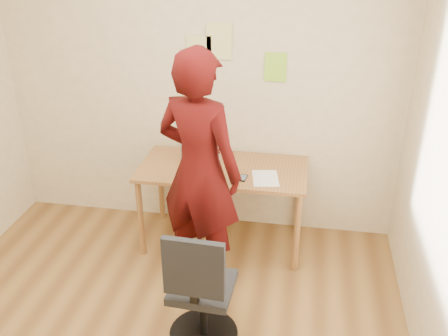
% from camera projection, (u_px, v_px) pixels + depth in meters
% --- Properties ---
extents(room, '(3.58, 3.58, 2.78)m').
position_uv_depth(room, '(130.00, 173.00, 2.72)').
color(room, brown).
rests_on(room, ground).
extents(desk, '(1.40, 0.70, 0.74)m').
position_uv_depth(desk, '(223.00, 177.00, 4.21)').
color(desk, olive).
rests_on(desk, ground).
extents(laptop, '(0.40, 0.37, 0.24)m').
position_uv_depth(laptop, '(201.00, 161.00, 4.17)').
color(laptop, '#ACACB3').
rests_on(laptop, desk).
extents(paper_sheet, '(0.25, 0.32, 0.00)m').
position_uv_depth(paper_sheet, '(265.00, 178.00, 3.99)').
color(paper_sheet, white).
rests_on(paper_sheet, desk).
extents(phone, '(0.07, 0.12, 0.01)m').
position_uv_depth(phone, '(243.00, 178.00, 3.99)').
color(phone, black).
rests_on(phone, desk).
extents(wall_note_left, '(0.21, 0.00, 0.30)m').
position_uv_depth(wall_note_left, '(199.00, 54.00, 4.15)').
color(wall_note_left, '#D7D080').
rests_on(wall_note_left, room).
extents(wall_note_mid, '(0.21, 0.00, 0.30)m').
position_uv_depth(wall_note_mid, '(219.00, 41.00, 4.07)').
color(wall_note_mid, '#D7D080').
rests_on(wall_note_mid, room).
extents(wall_note_right, '(0.18, 0.00, 0.24)m').
position_uv_depth(wall_note_right, '(276.00, 67.00, 4.09)').
color(wall_note_right, '#8FCF2E').
rests_on(wall_note_right, room).
extents(office_chair, '(0.48, 0.48, 0.91)m').
position_uv_depth(office_chair, '(200.00, 296.00, 3.25)').
color(office_chair, black).
rests_on(office_chair, ground).
extents(person, '(0.79, 0.65, 1.86)m').
position_uv_depth(person, '(199.00, 171.00, 3.68)').
color(person, '#3D0808').
rests_on(person, ground).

